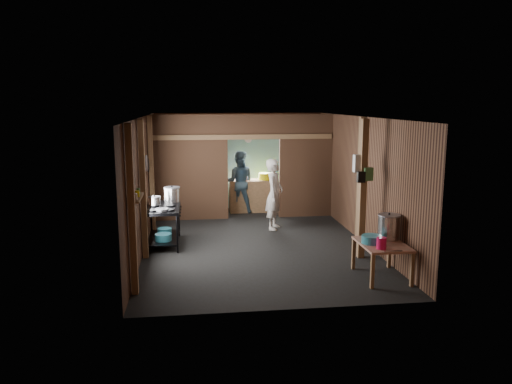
{
  "coord_description": "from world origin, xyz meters",
  "views": [
    {
      "loc": [
        -1.26,
        -10.03,
        2.91
      ],
      "look_at": [
        0.0,
        -0.2,
        1.1
      ],
      "focal_mm": 34.92,
      "sensor_mm": 36.0,
      "label": 1
    }
  ],
  "objects": [
    {
      "name": "yellow_tub",
      "position": [
        0.64,
        2.95,
        0.94
      ],
      "size": [
        0.32,
        0.32,
        0.18
      ],
      "primitive_type": "cylinder",
      "color": "yellow",
      "rests_on": "back_counter"
    },
    {
      "name": "partition_header",
      "position": [
        0.25,
        2.2,
        2.3
      ],
      "size": [
        1.3,
        0.1,
        0.6
      ],
      "primitive_type": "cube",
      "color": "#412A1A",
      "rests_on": "wall_back"
    },
    {
      "name": "wall_back",
      "position": [
        0.0,
        3.5,
        1.3
      ],
      "size": [
        4.5,
        0.0,
        2.6
      ],
      "primitive_type": "cube",
      "color": "brown",
      "rests_on": "ground"
    },
    {
      "name": "bag_white",
      "position": [
        1.8,
        -1.22,
        1.78
      ],
      "size": [
        0.22,
        0.15,
        0.32
      ],
      "primitive_type": "cube",
      "color": "silver",
      "rests_on": "post_free"
    },
    {
      "name": "blue_tub_back",
      "position": [
        -1.88,
        0.3,
        0.22
      ],
      "size": [
        0.3,
        0.3,
        0.12
      ],
      "primitive_type": "cylinder",
      "color": "teal",
      "rests_on": "gas_range"
    },
    {
      "name": "floor",
      "position": [
        0.0,
        0.0,
        0.0
      ],
      "size": [
        4.5,
        7.0,
        0.0
      ],
      "primitive_type": "cube",
      "color": "black",
      "rests_on": "ground"
    },
    {
      "name": "jar_green",
      "position": [
        -2.15,
        -1.88,
        1.47
      ],
      "size": [
        0.06,
        0.06,
        0.1
      ],
      "primitive_type": "cylinder",
      "color": "#447E43",
      "rests_on": "wall_shelf"
    },
    {
      "name": "bag_black",
      "position": [
        1.78,
        -1.38,
        1.55
      ],
      "size": [
        0.14,
        0.1,
        0.2
      ],
      "primitive_type": "cube",
      "color": "black",
      "rests_on": "post_free"
    },
    {
      "name": "stove_pot_large",
      "position": [
        -1.71,
        0.48,
        0.95
      ],
      "size": [
        0.34,
        0.34,
        0.34
      ],
      "primitive_type": null,
      "rotation": [
        0.0,
        0.0,
        0.02
      ],
      "color": "silver",
      "rests_on": "gas_range"
    },
    {
      "name": "gas_range",
      "position": [
        -1.88,
        0.03,
        0.4
      ],
      "size": [
        0.7,
        1.36,
        0.8
      ],
      "primitive_type": null,
      "color": "black",
      "rests_on": "floor"
    },
    {
      "name": "cross_beam",
      "position": [
        0.0,
        2.15,
        2.05
      ],
      "size": [
        4.4,
        0.12,
        0.12
      ],
      "primitive_type": "cube",
      "color": "#9E6E47",
      "rests_on": "wall_left"
    },
    {
      "name": "frying_pan",
      "position": [
        -1.88,
        -0.39,
        0.83
      ],
      "size": [
        0.31,
        0.51,
        0.06
      ],
      "primitive_type": null,
      "rotation": [
        0.0,
        0.0,
        -0.08
      ],
      "color": "gray",
      "rests_on": "gas_range"
    },
    {
      "name": "ceiling",
      "position": [
        0.0,
        0.0,
        2.6
      ],
      "size": [
        4.5,
        7.0,
        0.0
      ],
      "primitive_type": "cube",
      "color": "black",
      "rests_on": "ground"
    },
    {
      "name": "worker_back",
      "position": [
        -0.05,
        2.9,
        0.82
      ],
      "size": [
        0.89,
        0.75,
        1.63
      ],
      "primitive_type": "imported",
      "rotation": [
        0.0,
        0.0,
        2.97
      ],
      "color": "#415E70",
      "rests_on": "floor"
    },
    {
      "name": "post_left_b",
      "position": [
        -2.18,
        -0.8,
        1.3
      ],
      "size": [
        0.1,
        0.12,
        2.6
      ],
      "primitive_type": "cube",
      "color": "#9E6E47",
      "rests_on": "floor"
    },
    {
      "name": "stock_pot",
      "position": [
        2.02,
        -2.17,
        0.8
      ],
      "size": [
        0.39,
        0.39,
        0.45
      ],
      "primitive_type": null,
      "rotation": [
        0.0,
        0.0,
        0.02
      ],
      "color": "silver",
      "rests_on": "prep_table"
    },
    {
      "name": "stove_pot_med",
      "position": [
        -2.05,
        0.1,
        0.89
      ],
      "size": [
        0.32,
        0.32,
        0.22
      ],
      "primitive_type": null,
      "rotation": [
        0.0,
        0.0,
        -0.32
      ],
      "color": "silver",
      "rests_on": "gas_range"
    },
    {
      "name": "back_counter",
      "position": [
        0.3,
        2.95,
        0.42
      ],
      "size": [
        1.2,
        0.5,
        0.85
      ],
      "primitive_type": "cube",
      "color": "#9E6E47",
      "rests_on": "floor"
    },
    {
      "name": "prep_table",
      "position": [
        1.83,
        -2.4,
        0.3
      ],
      "size": [
        0.73,
        1.0,
        0.59
      ],
      "primitive_type": null,
      "color": "tan",
      "rests_on": "floor"
    },
    {
      "name": "wall_clock",
      "position": [
        0.25,
        3.4,
        1.9
      ],
      "size": [
        0.2,
        0.03,
        0.2
      ],
      "primitive_type": "cylinder",
      "rotation": [
        1.57,
        0.0,
        0.0
      ],
      "color": "silver",
      "rests_on": "wall_back"
    },
    {
      "name": "wall_right",
      "position": [
        2.25,
        0.0,
        1.3
      ],
      "size": [
        0.0,
        7.0,
        2.6
      ],
      "primitive_type": "cube",
      "color": "brown",
      "rests_on": "ground"
    },
    {
      "name": "wash_basin",
      "position": [
        1.66,
        -2.38,
        0.66
      ],
      "size": [
        0.41,
        0.41,
        0.13
      ],
      "primitive_type": "cylinder",
      "rotation": [
        0.0,
        0.0,
        -0.21
      ],
      "color": "teal",
      "rests_on": "prep_table"
    },
    {
      "name": "cook",
      "position": [
        0.58,
        1.03,
        0.81
      ],
      "size": [
        0.58,
        0.7,
        1.63
      ],
      "primitive_type": "imported",
      "rotation": [
        0.0,
        0.0,
        1.19
      ],
      "color": "silver",
      "rests_on": "floor"
    },
    {
      "name": "post_free",
      "position": [
        1.85,
        -1.3,
        1.3
      ],
      "size": [
        0.12,
        0.12,
        2.6
      ],
      "primitive_type": "cube",
      "color": "#9E6E47",
      "rests_on": "floor"
    },
    {
      "name": "partition_left",
      "position": [
        -1.32,
        2.2,
        1.3
      ],
      "size": [
        1.85,
        0.1,
        2.6
      ],
      "primitive_type": "cube",
      "color": "#412A1A",
      "rests_on": "floor"
    },
    {
      "name": "pan_lid_small",
      "position": [
        -2.21,
        0.8,
        1.55
      ],
      "size": [
        0.03,
        0.3,
        0.3
      ],
      "primitive_type": "cylinder",
      "rotation": [
        0.0,
        1.57,
        0.0
      ],
      "color": "black",
      "rests_on": "wall_left"
    },
    {
      "name": "wall_shelf",
      "position": [
        -2.15,
        -2.1,
        1.4
      ],
      "size": [
        0.14,
        0.8,
        0.03
      ],
      "primitive_type": "cube",
      "color": "#9E6E47",
      "rests_on": "wall_left"
    },
    {
      "name": "post_left_c",
      "position": [
        -2.18,
        1.2,
        1.3
      ],
      "size": [
        0.1,
        0.12,
        2.6
      ],
      "primitive_type": "cube",
      "color": "#9E6E47",
      "rests_on": "floor"
    },
    {
      "name": "pink_bucket",
      "position": [
        1.69,
        -2.71,
        0.69
      ],
      "size": [
        0.2,
        0.2,
        0.19
      ],
      "primitive_type": "cylinder",
      "rotation": [
        0.0,
        0.0,
        0.31
      ],
      "color": "#F01456",
      "rests_on": "prep_table"
    },
    {
      "name": "turquoise_panel",
      "position": [
        0.0,
        3.44,
        1.25
      ],
      "size": [
        4.4,
        0.06,
        2.5
      ],
      "primitive_type": "cube",
      "color": "#6BA5A4",
      "rests_on": "wall_back"
    },
    {
      "name": "pan_lid_big",
      "position": [
        -2.21,
        0.4,
        1.65
      ],
      "size": [
        0.03,
        0.34,
        0.34
      ],
      "primitive_type": "cylinder",
      "rotation": [
        0.0,
        1.57,
        0.0
      ],
      "color": "gray",
      "rests_on": "wall_left"
    },
    {
      "name": "knife",
      "position": [
        1.82,
        -2.87,
        0.6
      ],
      "size": [
        0.3,
        0.05,
        0.01
      ],
      "primitive_type": "cube",
      "rotation": [
        0.0,
        0.0,
        -0.04
      ],
      "color": "silver",
      "rests_on": "prep_table"
    },
    {
      "name": "partition_right",
      "position": [
        1.57,
        2.2,
        1.3
      ],
      "size": [
        1.35,
        0.1,
        2.6
      ],
      "primitive_type": "cube",
      "color": "#412A1A",
      "rests_on": "floor"
    },
    {
      "name": "post_left_a",
      "position": [
        -2.18,
        -2.6,
        1.3
      ],
      "size": [
        0.1,
        0.12,
        2.6
      ],
      "primitive_type": "cube",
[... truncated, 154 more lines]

